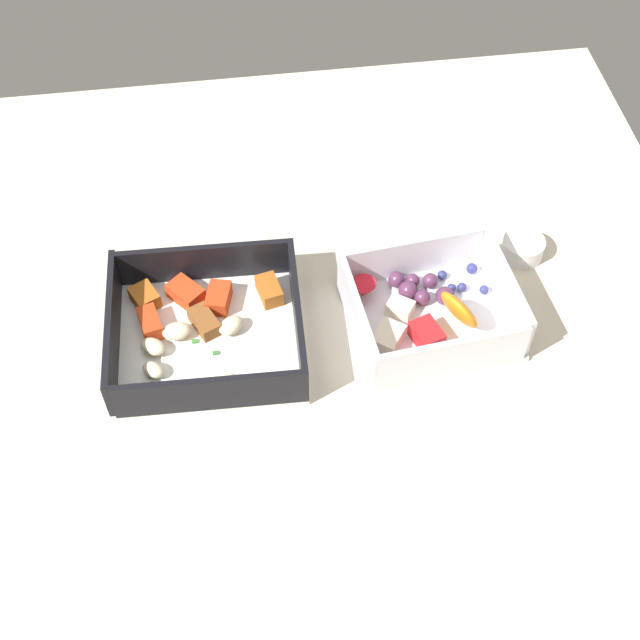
% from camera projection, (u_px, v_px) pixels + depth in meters
% --- Properties ---
extents(table_surface, '(0.80, 0.80, 0.02)m').
position_uv_depth(table_surface, '(325.00, 331.00, 0.87)').
color(table_surface, beige).
rests_on(table_surface, ground).
extents(pasta_container, '(0.19, 0.17, 0.05)m').
position_uv_depth(pasta_container, '(205.00, 329.00, 0.84)').
color(pasta_container, white).
rests_on(pasta_container, table_surface).
extents(fruit_bowl, '(0.17, 0.15, 0.06)m').
position_uv_depth(fruit_bowl, '(428.00, 311.00, 0.85)').
color(fruit_bowl, white).
rests_on(fruit_bowl, table_surface).
extents(paper_cup_liner, '(0.04, 0.04, 0.02)m').
position_uv_depth(paper_cup_liner, '(523.00, 248.00, 0.91)').
color(paper_cup_liner, white).
rests_on(paper_cup_liner, table_surface).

